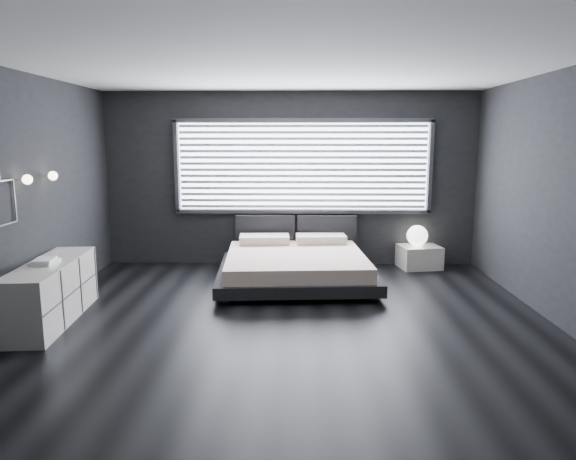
{
  "coord_description": "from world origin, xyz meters",
  "views": [
    {
      "loc": [
        0.13,
        -5.59,
        2.03
      ],
      "look_at": [
        0.0,
        0.85,
        0.9
      ],
      "focal_mm": 32.0,
      "sensor_mm": 36.0,
      "label": 1
    }
  ],
  "objects": [
    {
      "name": "room",
      "position": [
        0.0,
        0.0,
        1.4
      ],
      "size": [
        6.04,
        6.0,
        2.8
      ],
      "color": "black",
      "rests_on": "ground"
    },
    {
      "name": "window",
      "position": [
        0.2,
        2.7,
        1.61
      ],
      "size": [
        4.14,
        0.09,
        1.52
      ],
      "color": "white",
      "rests_on": "ground"
    },
    {
      "name": "headboard",
      "position": [
        0.09,
        2.64,
        0.57
      ],
      "size": [
        1.96,
        0.16,
        0.52
      ],
      "color": "black",
      "rests_on": "ground"
    },
    {
      "name": "sconce_near",
      "position": [
        -2.88,
        0.05,
        1.6
      ],
      "size": [
        0.18,
        0.11,
        0.11
      ],
      "color": "silver",
      "rests_on": "ground"
    },
    {
      "name": "sconce_far",
      "position": [
        -2.88,
        0.65,
        1.6
      ],
      "size": [
        0.18,
        0.11,
        0.11
      ],
      "color": "silver",
      "rests_on": "ground"
    },
    {
      "name": "wall_art_lower",
      "position": [
        -2.98,
        -0.3,
        1.38
      ],
      "size": [
        0.01,
        0.48,
        0.48
      ],
      "color": "#47474C",
      "rests_on": "ground"
    },
    {
      "name": "bed",
      "position": [
        0.09,
        1.59,
        0.26
      ],
      "size": [
        2.3,
        2.21,
        0.56
      ],
      "color": "black",
      "rests_on": "ground"
    },
    {
      "name": "nightstand",
      "position": [
        2.08,
        2.5,
        0.18
      ],
      "size": [
        0.7,
        0.61,
        0.36
      ],
      "primitive_type": "cube",
      "rotation": [
        0.0,
        0.0,
        0.17
      ],
      "color": "silver",
      "rests_on": "ground"
    },
    {
      "name": "orb_lamp",
      "position": [
        2.04,
        2.51,
        0.53
      ],
      "size": [
        0.33,
        0.33,
        0.33
      ],
      "primitive_type": "sphere",
      "color": "white",
      "rests_on": "nightstand"
    },
    {
      "name": "dresser",
      "position": [
        -2.65,
        -0.07,
        0.34
      ],
      "size": [
        0.61,
        1.74,
        0.68
      ],
      "color": "silver",
      "rests_on": "ground"
    },
    {
      "name": "book_stack",
      "position": [
        -2.67,
        -0.13,
        0.71
      ],
      "size": [
        0.25,
        0.32,
        0.06
      ],
      "color": "white",
      "rests_on": "dresser"
    }
  ]
}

